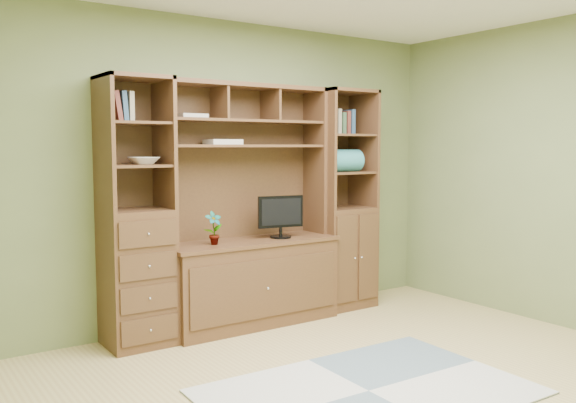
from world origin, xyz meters
TOP-DOWN VIEW (x-y plane):
  - room at (0.00, 0.00)m, footprint 4.60×4.10m
  - center_hutch at (0.12, 1.73)m, footprint 1.54×0.53m
  - left_tower at (-0.88, 1.77)m, footprint 0.50×0.45m
  - right_tower at (1.14, 1.77)m, footprint 0.55×0.45m
  - rug at (-0.05, 0.06)m, footprint 2.00×1.37m
  - monitor at (0.39, 1.70)m, footprint 0.44×0.26m
  - orchid at (-0.26, 1.70)m, footprint 0.14×0.10m
  - magazines at (-0.10, 1.82)m, footprint 0.28×0.20m
  - bowl at (-0.81, 1.77)m, footprint 0.23×0.23m
  - blanket_teal at (1.11, 1.73)m, footprint 0.36×0.21m
  - blanket_red at (1.23, 1.85)m, footprint 0.36×0.20m

SIDE VIEW (x-z plane):
  - rug at x=-0.05m, z-range 0.00..0.01m
  - orchid at x=-0.26m, z-range 0.73..1.00m
  - monitor at x=0.39m, z-range 0.73..1.24m
  - center_hutch at x=0.12m, z-range 0.00..2.05m
  - left_tower at x=-0.88m, z-range 0.00..2.05m
  - right_tower at x=1.14m, z-range 0.00..2.05m
  - room at x=0.00m, z-range -0.02..2.62m
  - blanket_red at x=1.23m, z-range 1.29..1.49m
  - blanket_teal at x=1.11m, z-range 1.29..1.50m
  - bowl at x=-0.81m, z-range 1.39..1.45m
  - magazines at x=-0.10m, z-range 1.54..1.58m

